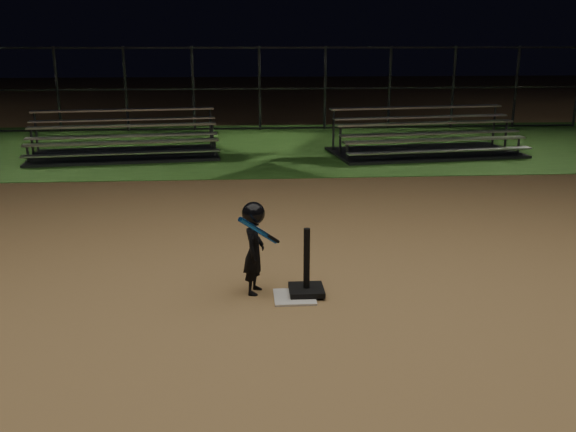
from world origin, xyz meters
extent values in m
plane|color=olive|center=(0.00, 0.00, 0.00)|extent=(80.00, 80.00, 0.00)
cube|color=#27521A|center=(0.00, 10.00, 0.01)|extent=(60.00, 8.00, 0.01)
cube|color=beige|center=(0.00, 0.00, 0.01)|extent=(0.45, 0.45, 0.02)
cube|color=black|center=(0.14, 0.09, 0.05)|extent=(0.38, 0.38, 0.06)
cylinder|color=black|center=(0.14, 0.09, 0.43)|extent=(0.07, 0.07, 0.68)
imported|color=black|center=(-0.43, 0.20, 0.47)|extent=(0.30, 0.39, 0.94)
sphere|color=black|center=(-0.43, 0.20, 0.92)|extent=(0.25, 0.25, 0.25)
cylinder|color=blue|center=(-0.38, 0.05, 0.77)|extent=(0.45, 0.41, 0.41)
cylinder|color=black|center=(-0.22, 0.17, 0.64)|extent=(0.16, 0.15, 0.14)
cube|color=#B4B4B9|center=(-3.27, 8.14, 0.43)|extent=(4.34, 0.78, 0.04)
cube|color=#B4B4B9|center=(-3.23, 7.83, 0.24)|extent=(4.34, 0.78, 0.03)
cube|color=#B4B4B9|center=(-3.34, 8.73, 0.74)|extent=(4.34, 0.78, 0.04)
cube|color=#B4B4B9|center=(-3.31, 8.43, 0.54)|extent=(4.34, 0.78, 0.03)
cube|color=#B4B4B9|center=(-3.42, 9.32, 1.04)|extent=(4.34, 0.78, 0.04)
cube|color=#B4B4B9|center=(-3.38, 9.02, 0.85)|extent=(4.34, 0.78, 0.03)
cube|color=#38383D|center=(-3.34, 8.73, 0.03)|extent=(4.57, 2.63, 0.07)
cube|color=silver|center=(3.96, 7.92, 0.45)|extent=(4.46, 0.82, 0.04)
cube|color=silver|center=(4.00, 7.61, 0.25)|extent=(4.46, 0.82, 0.03)
cube|color=silver|center=(3.88, 8.53, 0.76)|extent=(4.46, 0.82, 0.04)
cube|color=silver|center=(3.92, 8.22, 0.56)|extent=(4.46, 0.82, 0.03)
cube|color=silver|center=(3.81, 9.14, 1.07)|extent=(4.46, 0.82, 0.04)
cube|color=silver|center=(3.85, 8.83, 0.87)|extent=(4.46, 0.82, 0.03)
cube|color=#38383D|center=(3.88, 8.53, 0.03)|extent=(4.69, 2.71, 0.07)
cube|color=#38383D|center=(0.00, 13.00, 0.05)|extent=(20.00, 0.05, 0.05)
cube|color=#38383D|center=(0.00, 13.00, 1.25)|extent=(20.00, 0.05, 0.05)
cube|color=#38383D|center=(0.00, 13.00, 2.45)|extent=(20.00, 0.05, 0.05)
cylinder|color=#38383D|center=(-5.00, 13.00, 1.25)|extent=(0.08, 0.08, 2.50)
cylinder|color=#38383D|center=(0.00, 13.00, 1.25)|extent=(0.08, 0.08, 2.50)
cylinder|color=#38383D|center=(5.00, 13.00, 1.25)|extent=(0.08, 0.08, 2.50)
camera|label=1|loc=(-0.53, -6.33, 2.75)|focal=39.09mm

